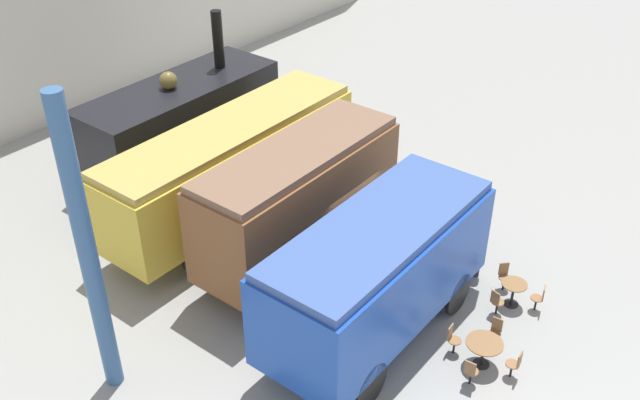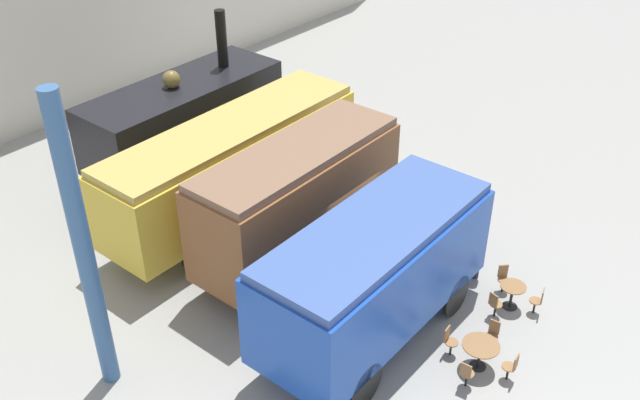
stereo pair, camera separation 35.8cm
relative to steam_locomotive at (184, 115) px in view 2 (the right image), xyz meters
The scene contains 17 objects.
ground_plane 8.41m from the steam_locomotive, 95.04° to the right, with size 80.00×80.00×0.00m, color gray.
backdrop_wall 7.52m from the steam_locomotive, 95.78° to the left, with size 44.00×0.15×9.00m.
steam_locomotive is the anchor object (origin of this frame).
passenger_coach_vintage 4.15m from the steam_locomotive, 109.36° to the right, with size 9.72×2.57×3.48m.
passenger_coach_wooden 7.45m from the steam_locomotive, 105.01° to the right, with size 7.05×2.41×3.95m.
streamlined_locomotive 11.21m from the steam_locomotive, 103.17° to the right, with size 8.80×2.79×3.64m.
cafe_table_near 13.45m from the steam_locomotive, 89.15° to the right, with size 0.73×0.73×0.76m.
cafe_table_mid 14.09m from the steam_locomotive, 100.17° to the right, with size 0.97×0.97×0.77m.
cafe_chair_0 13.29m from the steam_locomotive, 92.25° to the right, with size 0.38×0.36×0.87m.
cafe_chair_1 14.17m from the steam_locomotive, 88.35° to the right, with size 0.37×0.39×0.87m.
cafe_chair_2 12.95m from the steam_locomotive, 86.84° to the right, with size 0.40×0.40×0.87m.
cafe_chair_3 14.92m from the steam_locomotive, 99.26° to the right, with size 0.36×0.37×0.87m.
cafe_chair_4 13.89m from the steam_locomotive, 96.75° to the right, with size 0.37×0.36×0.87m.
cafe_chair_5 13.28m from the steam_locomotive, 101.19° to the right, with size 0.36×0.37×0.87m.
cafe_chair_6 14.36m from the steam_locomotive, 103.48° to the right, with size 0.37×0.36×0.87m.
visitor_person 11.99m from the steam_locomotive, 86.29° to the right, with size 0.34×0.34×1.64m.
support_pillar 11.17m from the steam_locomotive, 142.42° to the right, with size 0.44×0.44×8.00m.
Camera 2 is at (-14.61, -10.85, 13.67)m, focal length 40.00 mm.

